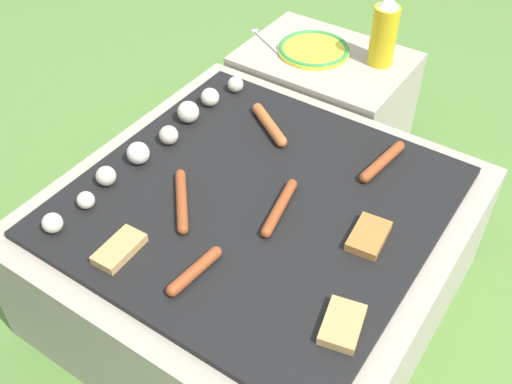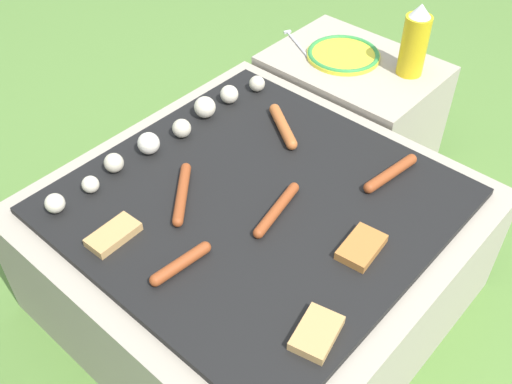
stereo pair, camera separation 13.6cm
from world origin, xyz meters
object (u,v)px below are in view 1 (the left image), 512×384
Objects in this scene: plate_colorful at (314,49)px; condiment_bottle at (384,32)px; sausage_front_center at (195,271)px; fork_utensil at (267,43)px.

plate_colorful is 0.22m from condiment_bottle.
fork_utensil is (0.86, 0.39, -0.01)m from sausage_front_center.
plate_colorful is at bearing 105.70° from condiment_bottle.
condiment_bottle is at bearing -74.51° from fork_utensil.
condiment_bottle is (0.06, -0.20, 0.09)m from plate_colorful.
plate_colorful reaches higher than fork_utensil.
fork_utensil is at bearing 24.23° from sausage_front_center.
fork_utensil is (-0.09, 0.34, -0.10)m from condiment_bottle.
sausage_front_center is at bearing -155.77° from fork_utensil.
sausage_front_center is at bearing -177.32° from condiment_bottle.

